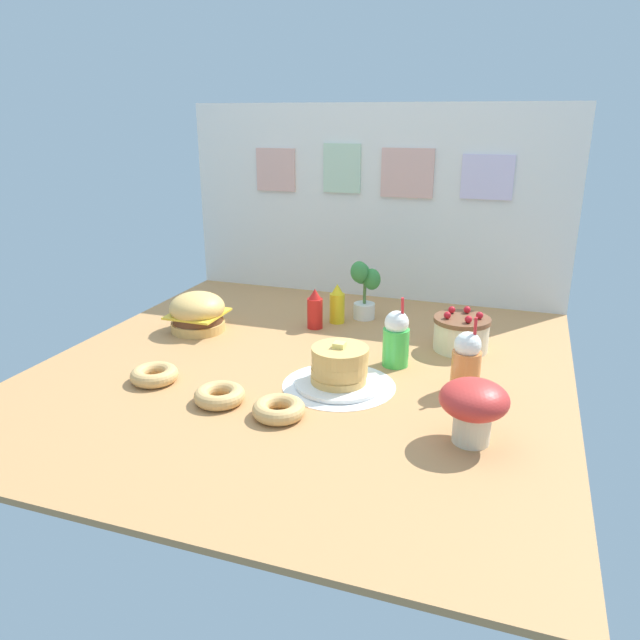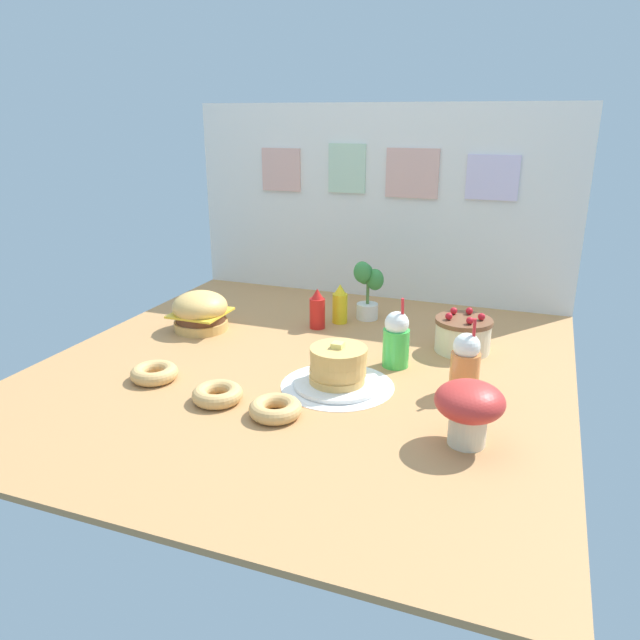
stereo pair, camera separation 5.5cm
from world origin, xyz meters
TOP-DOWN VIEW (x-y plane):
  - ground_plane at (0.00, 0.00)m, footprint 1.92×2.01m
  - back_wall at (0.00, 1.00)m, footprint 1.92×0.04m
  - doily_mat at (0.18, -0.12)m, footprint 0.40×0.40m
  - burger at (-0.57, 0.23)m, footprint 0.24×0.24m
  - pancake_stack at (0.18, -0.12)m, footprint 0.31×0.31m
  - layer_cake at (0.53, 0.37)m, footprint 0.22×0.22m
  - ketchup_bottle at (-0.10, 0.42)m, footprint 0.07×0.07m
  - mustard_bottle at (-0.03, 0.53)m, footprint 0.07×0.07m
  - cream_soda_cup at (0.32, 0.13)m, footprint 0.10×0.10m
  - orange_float_cup at (0.59, -0.01)m, footprint 0.10×0.10m
  - donut_pink_glaze at (-0.45, -0.30)m, footprint 0.17×0.17m
  - donut_chocolate at (-0.15, -0.37)m, footprint 0.17×0.17m
  - donut_vanilla at (0.07, -0.39)m, footprint 0.17×0.17m
  - potted_plant at (0.06, 0.62)m, footprint 0.14×0.10m
  - mushroom_stool at (0.65, -0.35)m, footprint 0.20×0.20m

SIDE VIEW (x-z plane):
  - ground_plane at x=0.00m, z-range -0.02..0.00m
  - doily_mat at x=0.18m, z-range 0.00..0.00m
  - donut_pink_glaze at x=-0.45m, z-range 0.00..0.05m
  - donut_chocolate at x=-0.15m, z-range 0.00..0.05m
  - donut_vanilla at x=0.07m, z-range 0.00..0.05m
  - pancake_stack at x=0.18m, z-range -0.01..0.15m
  - layer_cake at x=0.53m, z-range -0.01..0.15m
  - burger at x=-0.57m, z-range 0.00..0.17m
  - ketchup_bottle at x=-0.10m, z-range -0.01..0.17m
  - mustard_bottle at x=-0.03m, z-range -0.01..0.17m
  - cream_soda_cup at x=0.32m, z-range -0.03..0.24m
  - orange_float_cup at x=0.59m, z-range -0.03..0.24m
  - mushroom_stool at x=0.65m, z-range 0.02..0.21m
  - potted_plant at x=0.06m, z-range 0.01..0.28m
  - back_wall at x=0.00m, z-range 0.01..0.96m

